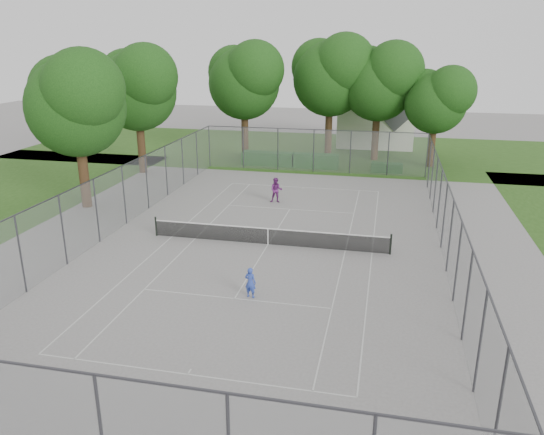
% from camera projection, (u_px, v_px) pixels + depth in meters
% --- Properties ---
extents(ground, '(120.00, 120.00, 0.00)m').
position_uv_depth(ground, '(268.00, 245.00, 28.31)').
color(ground, slate).
rests_on(ground, ground).
extents(grass_far, '(60.00, 20.00, 0.00)m').
position_uv_depth(grass_far, '(326.00, 151.00, 52.39)').
color(grass_far, '#264C15').
rests_on(grass_far, ground).
extents(court_markings, '(11.03, 23.83, 0.01)m').
position_uv_depth(court_markings, '(268.00, 244.00, 28.31)').
color(court_markings, beige).
rests_on(court_markings, ground).
extents(tennis_net, '(12.87, 0.10, 1.10)m').
position_uv_depth(tennis_net, '(268.00, 236.00, 28.15)').
color(tennis_net, black).
rests_on(tennis_net, ground).
extents(perimeter_fence, '(18.08, 34.08, 3.52)m').
position_uv_depth(perimeter_fence, '(268.00, 212.00, 27.73)').
color(perimeter_fence, '#38383D').
rests_on(perimeter_fence, ground).
extents(tree_far_left, '(7.31, 6.67, 10.50)m').
position_uv_depth(tree_far_left, '(245.00, 78.00, 47.04)').
color(tree_far_left, '#372314').
rests_on(tree_far_left, ground).
extents(tree_far_midleft, '(7.73, 7.06, 11.11)m').
position_uv_depth(tree_far_midleft, '(331.00, 72.00, 47.45)').
color(tree_far_midleft, '#372314').
rests_on(tree_far_midleft, ground).
extents(tree_far_midright, '(7.28, 6.65, 10.47)m').
position_uv_depth(tree_far_midright, '(380.00, 79.00, 46.17)').
color(tree_far_midright, '#372314').
rests_on(tree_far_midright, ground).
extents(tree_far_right, '(5.94, 5.42, 8.53)m').
position_uv_depth(tree_far_right, '(437.00, 98.00, 43.98)').
color(tree_far_right, '#372314').
rests_on(tree_far_right, ground).
extents(tree_side_back, '(7.15, 6.53, 10.28)m').
position_uv_depth(tree_side_back, '(137.00, 85.00, 41.56)').
color(tree_side_back, '#372314').
rests_on(tree_side_back, ground).
extents(tree_side_front, '(7.00, 6.39, 10.06)m').
position_uv_depth(tree_side_front, '(76.00, 100.00, 32.55)').
color(tree_side_front, '#372314').
rests_on(tree_side_front, ground).
extents(hedge_left, '(4.52, 1.36, 1.13)m').
position_uv_depth(hedge_left, '(268.00, 158.00, 46.30)').
color(hedge_left, '#194C18').
rests_on(hedge_left, ground).
extents(hedge_mid, '(3.79, 1.08, 1.19)m').
position_uv_depth(hedge_mid, '(316.00, 161.00, 45.20)').
color(hedge_mid, '#194C18').
rests_on(hedge_mid, ground).
extents(hedge_right, '(2.56, 0.94, 0.77)m').
position_uv_depth(hedge_right, '(387.00, 168.00, 43.75)').
color(hedge_right, '#194C18').
rests_on(hedge_right, ground).
extents(house, '(7.50, 5.82, 9.34)m').
position_uv_depth(house, '(377.00, 109.00, 54.01)').
color(house, white).
rests_on(house, ground).
extents(girl_player, '(0.54, 0.40, 1.36)m').
position_uv_depth(girl_player, '(250.00, 282.00, 22.31)').
color(girl_player, '#2E46AD').
rests_on(girl_player, ground).
extents(woman_player, '(0.90, 0.75, 1.69)m').
position_uv_depth(woman_player, '(276.00, 190.00, 35.44)').
color(woman_player, '#69246C').
rests_on(woman_player, ground).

